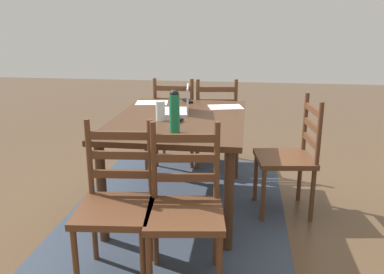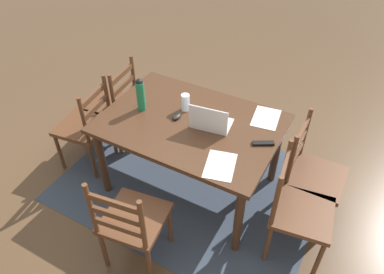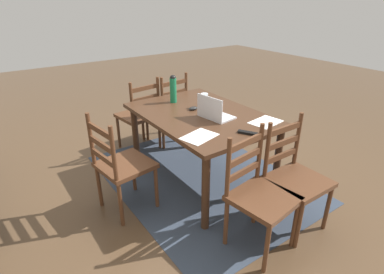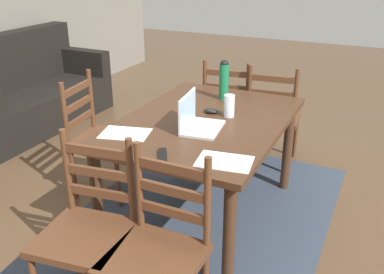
% 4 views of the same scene
% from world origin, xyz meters
% --- Properties ---
extents(ground_plane, '(14.00, 14.00, 0.00)m').
position_xyz_m(ground_plane, '(0.00, 0.00, 0.00)').
color(ground_plane, brown).
extents(area_rug, '(2.35, 1.74, 0.01)m').
position_xyz_m(area_rug, '(0.00, 0.00, 0.00)').
color(area_rug, '#333D4C').
rests_on(area_rug, ground).
extents(dining_table, '(1.47, 1.04, 0.76)m').
position_xyz_m(dining_table, '(0.00, 0.00, 0.67)').
color(dining_table, '#422819').
rests_on(dining_table, ground).
extents(chair_left_far, '(0.49, 0.49, 0.95)m').
position_xyz_m(chair_left_far, '(-1.03, 0.21, 0.46)').
color(chair_left_far, '#56331E').
rests_on(chair_left_far, ground).
extents(chair_right_far, '(0.49, 0.49, 0.95)m').
position_xyz_m(chair_right_far, '(1.03, 0.20, 0.46)').
color(chair_right_far, '#56331E').
rests_on(chair_right_far, ground).
extents(chair_right_near, '(0.48, 0.48, 0.95)m').
position_xyz_m(chair_right_near, '(1.03, -0.21, 0.46)').
color(chair_right_near, '#56331E').
rests_on(chair_right_near, ground).
extents(chair_far_head, '(0.50, 0.50, 0.95)m').
position_xyz_m(chair_far_head, '(-0.01, 0.89, 0.46)').
color(chair_far_head, '#56331E').
rests_on(chair_far_head, ground).
extents(chair_left_near, '(0.44, 0.44, 0.95)m').
position_xyz_m(chair_left_near, '(-1.03, -0.21, 0.46)').
color(chair_left_near, '#56331E').
rests_on(chair_left_near, ground).
extents(laptop, '(0.35, 0.26, 0.23)m').
position_xyz_m(laptop, '(-0.17, -0.02, 0.82)').
color(laptop, silver).
rests_on(laptop, dining_table).
extents(water_bottle, '(0.07, 0.07, 0.30)m').
position_xyz_m(water_bottle, '(0.46, 0.04, 0.92)').
color(water_bottle, '#197247').
rests_on(water_bottle, dining_table).
extents(drinking_glass, '(0.07, 0.07, 0.15)m').
position_xyz_m(drinking_glass, '(0.12, -0.13, 0.84)').
color(drinking_glass, silver).
rests_on(drinking_glass, dining_table).
extents(computer_mouse, '(0.06, 0.10, 0.03)m').
position_xyz_m(computer_mouse, '(0.13, 0.01, 0.78)').
color(computer_mouse, black).
rests_on(computer_mouse, dining_table).
extents(tv_remote, '(0.17, 0.12, 0.02)m').
position_xyz_m(tv_remote, '(-0.63, -0.03, 0.77)').
color(tv_remote, black).
rests_on(tv_remote, dining_table).
extents(paper_stack_left, '(0.25, 0.32, 0.00)m').
position_xyz_m(paper_stack_left, '(-0.53, -0.35, 0.77)').
color(paper_stack_left, white).
rests_on(paper_stack_left, dining_table).
extents(paper_stack_right, '(0.28, 0.34, 0.00)m').
position_xyz_m(paper_stack_right, '(-0.44, 0.35, 0.77)').
color(paper_stack_right, white).
rests_on(paper_stack_right, dining_table).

